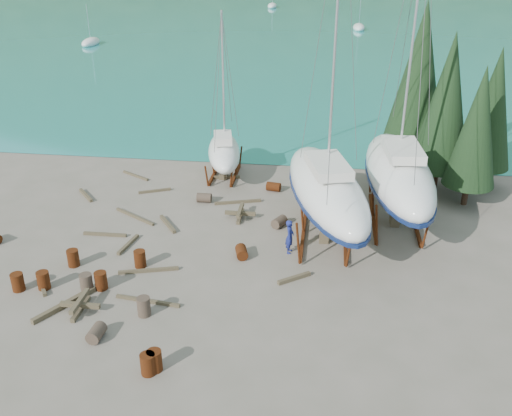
# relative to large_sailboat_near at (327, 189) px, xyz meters

# --- Properties ---
(ground) EXTENTS (600.00, 600.00, 0.00)m
(ground) POSITION_rel_large_sailboat_near_xyz_m (-5.57, -4.84, -2.84)
(ground) COLOR #5D5749
(ground) RESTS_ON ground
(cypress_near_right) EXTENTS (3.60, 3.60, 10.00)m
(cypress_near_right) POSITION_rel_large_sailboat_near_xyz_m (6.93, 7.16, 2.95)
(cypress_near_right) COLOR black
(cypress_near_right) RESTS_ON ground
(cypress_mid_right) EXTENTS (3.06, 3.06, 8.50)m
(cypress_mid_right) POSITION_rel_large_sailboat_near_xyz_m (8.43, 5.16, 2.08)
(cypress_mid_right) COLOR black
(cypress_mid_right) RESTS_ON ground
(cypress_back_left) EXTENTS (4.14, 4.14, 11.50)m
(cypress_back_left) POSITION_rel_large_sailboat_near_xyz_m (5.43, 9.16, 3.82)
(cypress_back_left) COLOR black
(cypress_back_left) RESTS_ON ground
(cypress_far_right) EXTENTS (3.24, 3.24, 9.00)m
(cypress_far_right) POSITION_rel_large_sailboat_near_xyz_m (9.93, 8.16, 2.37)
(cypress_far_right) COLOR black
(cypress_far_right) RESTS_ON ground
(moored_boat_left) EXTENTS (2.00, 5.00, 6.05)m
(moored_boat_left) POSITION_rel_large_sailboat_near_xyz_m (-35.57, 55.16, -2.46)
(moored_boat_left) COLOR silver
(moored_boat_left) RESTS_ON ground
(moored_boat_mid) EXTENTS (2.00, 5.00, 6.05)m
(moored_boat_mid) POSITION_rel_large_sailboat_near_xyz_m (4.43, 75.16, -2.46)
(moored_boat_mid) COLOR silver
(moored_boat_mid) RESTS_ON ground
(moored_boat_far) EXTENTS (2.00, 5.00, 6.05)m
(moored_boat_far) POSITION_rel_large_sailboat_near_xyz_m (-13.57, 105.16, -2.46)
(moored_boat_far) COLOR silver
(moored_boat_far) RESTS_ON ground
(large_sailboat_near) EXTENTS (6.14, 11.67, 17.65)m
(large_sailboat_near) POSITION_rel_large_sailboat_near_xyz_m (0.00, 0.00, 0.00)
(large_sailboat_near) COLOR silver
(large_sailboat_near) RESTS_ON ground
(large_sailboat_far) EXTENTS (4.22, 11.67, 18.09)m
(large_sailboat_far) POSITION_rel_large_sailboat_near_xyz_m (3.95, 2.42, 0.11)
(large_sailboat_far) COLOR silver
(large_sailboat_far) RESTS_ON ground
(small_sailboat_shore) EXTENTS (3.44, 7.04, 10.80)m
(small_sailboat_shore) POSITION_rel_large_sailboat_near_xyz_m (-6.93, 7.71, -1.06)
(small_sailboat_shore) COLOR silver
(small_sailboat_shore) RESTS_ON ground
(worker) EXTENTS (0.49, 0.70, 1.84)m
(worker) POSITION_rel_large_sailboat_near_xyz_m (-1.76, -2.01, -1.92)
(worker) COLOR navy
(worker) RESTS_ON ground
(drum_0) EXTENTS (0.58, 0.58, 0.88)m
(drum_0) POSITION_rel_large_sailboat_near_xyz_m (-14.01, -7.12, -2.40)
(drum_0) COLOR #5D2F10
(drum_0) RESTS_ON ground
(drum_1) EXTENTS (0.63, 0.91, 0.58)m
(drum_1) POSITION_rel_large_sailboat_near_xyz_m (-9.08, -10.06, -2.55)
(drum_1) COLOR #2D2823
(drum_1) RESTS_ON ground
(drum_3) EXTENTS (0.58, 0.58, 0.88)m
(drum_3) POSITION_rel_large_sailboat_near_xyz_m (-6.18, -11.55, -2.40)
(drum_3) COLOR #5D2F10
(drum_3) RESTS_ON ground
(drum_4) EXTENTS (0.97, 0.74, 0.58)m
(drum_4) POSITION_rel_large_sailboat_near_xyz_m (-3.36, 5.69, -2.55)
(drum_4) COLOR #5D2F10
(drum_4) RESTS_ON ground
(drum_5) EXTENTS (0.58, 0.58, 0.88)m
(drum_5) POSITION_rel_large_sailboat_near_xyz_m (-7.63, -8.24, -2.40)
(drum_5) COLOR #2D2823
(drum_5) RESTS_ON ground
(drum_6) EXTENTS (0.80, 1.00, 0.58)m
(drum_6) POSITION_rel_large_sailboat_near_xyz_m (-4.16, -2.83, -2.55)
(drum_6) COLOR #5D2F10
(drum_6) RESTS_ON ground
(drum_7) EXTENTS (0.58, 0.58, 0.88)m
(drum_7) POSITION_rel_large_sailboat_near_xyz_m (-6.37, -11.77, -2.40)
(drum_7) COLOR #5D2F10
(drum_7) RESTS_ON ground
(drum_8) EXTENTS (0.58, 0.58, 0.88)m
(drum_8) POSITION_rel_large_sailboat_near_xyz_m (-12.36, -4.72, -2.40)
(drum_8) COLOR #5D2F10
(drum_8) RESTS_ON ground
(drum_9) EXTENTS (0.88, 0.58, 0.58)m
(drum_9) POSITION_rel_large_sailboat_near_xyz_m (-7.44, 3.46, -2.55)
(drum_9) COLOR #2D2823
(drum_9) RESTS_ON ground
(drum_10) EXTENTS (0.58, 0.58, 0.88)m
(drum_10) POSITION_rel_large_sailboat_near_xyz_m (-10.22, -6.52, -2.40)
(drum_10) COLOR #5D2F10
(drum_10) RESTS_ON ground
(drum_11) EXTENTS (0.93, 1.05, 0.58)m
(drum_11) POSITION_rel_large_sailboat_near_xyz_m (-2.55, 0.79, -2.55)
(drum_11) COLOR #2D2823
(drum_11) RESTS_ON ground
(drum_13) EXTENTS (0.58, 0.58, 0.88)m
(drum_13) POSITION_rel_large_sailboat_near_xyz_m (-12.90, -6.83, -2.40)
(drum_13) COLOR #5D2F10
(drum_13) RESTS_ON ground
(drum_14) EXTENTS (0.58, 0.58, 0.88)m
(drum_14) POSITION_rel_large_sailboat_near_xyz_m (-9.03, -4.37, -2.40)
(drum_14) COLOR #5D2F10
(drum_14) RESTS_ON ground
(drum_16) EXTENTS (0.58, 0.58, 0.88)m
(drum_16) POSITION_rel_large_sailboat_near_xyz_m (-10.84, -6.77, -2.40)
(drum_16) COLOR #2D2823
(drum_16) RESTS_ON ground
(timber_0) EXTENTS (2.17, 1.38, 0.14)m
(timber_0) POSITION_rel_large_sailboat_near_xyz_m (-12.96, 6.87, -2.77)
(timber_0) COLOR brown
(timber_0) RESTS_ON ground
(timber_1) EXTENTS (1.56, 1.21, 0.19)m
(timber_1) POSITION_rel_large_sailboat_near_xyz_m (-1.34, -4.63, -2.75)
(timber_1) COLOR brown
(timber_1) RESTS_ON ground
(timber_2) EXTENTS (1.50, 1.69, 0.19)m
(timber_2) POSITION_rel_large_sailboat_near_xyz_m (-15.04, 3.30, -2.75)
(timber_2) COLOR brown
(timber_2) RESTS_ON ground
(timber_3) EXTENTS (3.08, 0.55, 0.15)m
(timber_3) POSITION_rel_large_sailboat_near_xyz_m (-7.77, -7.31, -2.77)
(timber_3) COLOR brown
(timber_3) RESTS_ON ground
(timber_4) EXTENTS (0.54, 2.11, 0.17)m
(timber_4) POSITION_rel_large_sailboat_near_xyz_m (-10.33, -2.46, -2.76)
(timber_4) COLOR brown
(timber_4) RESTS_ON ground
(timber_5) EXTENTS (2.87, 0.96, 0.16)m
(timber_5) POSITION_rel_large_sailboat_near_xyz_m (-8.48, -4.82, -2.76)
(timber_5) COLOR brown
(timber_5) RESTS_ON ground
(timber_6) EXTENTS (1.93, 0.49, 0.19)m
(timber_6) POSITION_rel_large_sailboat_near_xyz_m (-6.79, 7.31, -2.75)
(timber_6) COLOR brown
(timber_6) RESTS_ON ground
(timber_8) EXTENTS (1.43, 1.92, 0.19)m
(timber_8) POSITION_rel_large_sailboat_near_xyz_m (-8.86, 0.10, -2.75)
(timber_8) COLOR brown
(timber_8) RESTS_ON ground
(timber_9) EXTENTS (1.95, 0.99, 0.15)m
(timber_9) POSITION_rel_large_sailboat_near_xyz_m (-10.93, 4.55, -2.77)
(timber_9) COLOR brown
(timber_9) RESTS_ON ground
(timber_10) EXTENTS (2.82, 0.99, 0.16)m
(timber_10) POSITION_rel_large_sailboat_near_xyz_m (-5.35, 3.55, -2.76)
(timber_10) COLOR brown
(timber_10) RESTS_ON ground
(timber_12) EXTENTS (1.38, 1.84, 0.17)m
(timber_12) POSITION_rel_large_sailboat_near_xyz_m (-13.18, -6.62, -2.76)
(timber_12) COLOR brown
(timber_12) RESTS_ON ground
(timber_15) EXTENTS (2.83, 1.86, 0.15)m
(timber_15) POSITION_rel_large_sailboat_near_xyz_m (-11.03, 0.82, -2.77)
(timber_15) COLOR brown
(timber_15) RESTS_ON ground
(timber_16) EXTENTS (1.85, 2.88, 0.23)m
(timber_16) POSITION_rel_large_sailboat_near_xyz_m (-11.34, -8.12, -2.73)
(timber_16) COLOR brown
(timber_16) RESTS_ON ground
(timber_17) EXTENTS (2.42, 0.19, 0.16)m
(timber_17) POSITION_rel_large_sailboat_near_xyz_m (-11.97, -1.51, -2.76)
(timber_17) COLOR brown
(timber_17) RESTS_ON ground
(timber_pile_fore) EXTENTS (1.80, 1.80, 0.60)m
(timber_pile_fore) POSITION_rel_large_sailboat_near_xyz_m (-10.51, -8.31, -2.54)
(timber_pile_fore) COLOR brown
(timber_pile_fore) RESTS_ON ground
(timber_pile_aft) EXTENTS (1.80, 1.80, 0.60)m
(timber_pile_aft) POSITION_rel_large_sailboat_near_xyz_m (-4.90, 1.58, -2.54)
(timber_pile_aft) COLOR brown
(timber_pile_aft) RESTS_ON ground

